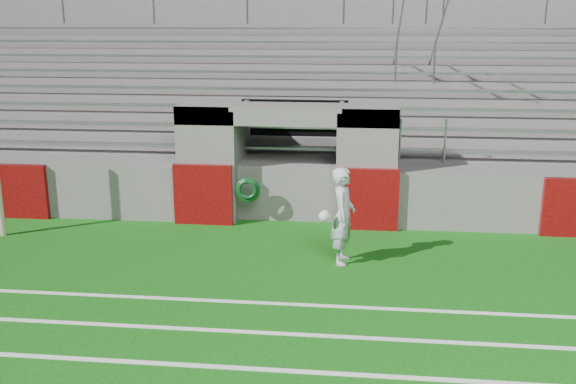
# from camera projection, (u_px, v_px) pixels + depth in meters

# --- Properties ---
(ground) EXTENTS (90.00, 90.00, 0.00)m
(ground) POSITION_uv_depth(u_px,v_px,m) (266.00, 279.00, 11.24)
(ground) COLOR #0F520D
(ground) RESTS_ON ground
(stadium_structure) EXTENTS (26.00, 8.48, 5.42)m
(stadium_structure) POSITION_uv_depth(u_px,v_px,m) (304.00, 123.00, 18.50)
(stadium_structure) COLOR #605E5B
(stadium_structure) RESTS_ON ground
(goalkeeper_with_ball) EXTENTS (0.68, 0.70, 1.82)m
(goalkeeper_with_ball) POSITION_uv_depth(u_px,v_px,m) (343.00, 216.00, 11.78)
(goalkeeper_with_ball) COLOR silver
(goalkeeper_with_ball) RESTS_ON ground
(hose_coil) EXTENTS (0.55, 0.14, 0.55)m
(hose_coil) POSITION_uv_depth(u_px,v_px,m) (248.00, 190.00, 13.93)
(hose_coil) COLOR #0C3F14
(hose_coil) RESTS_ON ground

